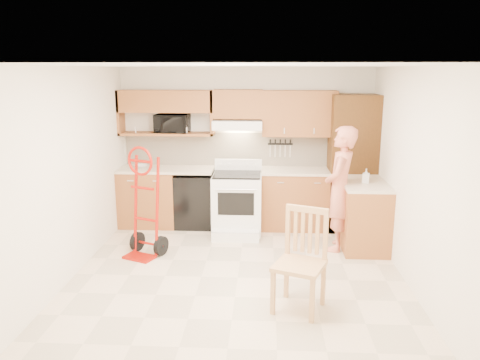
# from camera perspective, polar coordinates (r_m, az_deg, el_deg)

# --- Properties ---
(floor) EXTENTS (4.00, 4.50, 0.02)m
(floor) POSITION_cam_1_polar(r_m,az_deg,el_deg) (5.84, -0.28, -11.79)
(floor) COLOR beige
(floor) RESTS_ON ground
(ceiling) EXTENTS (4.00, 4.50, 0.02)m
(ceiling) POSITION_cam_1_polar(r_m,az_deg,el_deg) (5.30, -0.31, 13.75)
(ceiling) COLOR white
(ceiling) RESTS_ON ground
(wall_back) EXTENTS (4.00, 0.02, 2.50)m
(wall_back) POSITION_cam_1_polar(r_m,az_deg,el_deg) (7.65, 0.74, 4.09)
(wall_back) COLOR white
(wall_back) RESTS_ON ground
(wall_front) EXTENTS (4.00, 0.02, 2.50)m
(wall_front) POSITION_cam_1_polar(r_m,az_deg,el_deg) (3.28, -2.72, -8.43)
(wall_front) COLOR white
(wall_front) RESTS_ON ground
(wall_left) EXTENTS (0.02, 4.50, 2.50)m
(wall_left) POSITION_cam_1_polar(r_m,az_deg,el_deg) (5.90, -20.16, 0.56)
(wall_left) COLOR white
(wall_left) RESTS_ON ground
(wall_right) EXTENTS (0.02, 4.50, 2.50)m
(wall_right) POSITION_cam_1_polar(r_m,az_deg,el_deg) (5.68, 20.39, 0.07)
(wall_right) COLOR white
(wall_right) RESTS_ON ground
(backsplash) EXTENTS (3.92, 0.03, 0.55)m
(backsplash) POSITION_cam_1_polar(r_m,az_deg,el_deg) (7.63, 0.73, 3.69)
(backsplash) COLOR beige
(backsplash) RESTS_ON wall_back
(lower_cab_left) EXTENTS (0.90, 0.60, 0.90)m
(lower_cab_left) POSITION_cam_1_polar(r_m,az_deg,el_deg) (7.74, -10.93, -2.10)
(lower_cab_left) COLOR brown
(lower_cab_left) RESTS_ON ground
(dishwasher) EXTENTS (0.60, 0.60, 0.85)m
(dishwasher) POSITION_cam_1_polar(r_m,az_deg,el_deg) (7.60, -5.43, -2.40)
(dishwasher) COLOR black
(dishwasher) RESTS_ON ground
(lower_cab_right) EXTENTS (1.14, 0.60, 0.90)m
(lower_cab_right) POSITION_cam_1_polar(r_m,az_deg,el_deg) (7.53, 6.94, -2.39)
(lower_cab_right) COLOR brown
(lower_cab_right) RESTS_ON ground
(countertop_left) EXTENTS (1.50, 0.63, 0.04)m
(countertop_left) POSITION_cam_1_polar(r_m,az_deg,el_deg) (7.56, -8.88, 1.28)
(countertop_left) COLOR beige
(countertop_left) RESTS_ON lower_cab_left
(countertop_right) EXTENTS (1.14, 0.63, 0.04)m
(countertop_right) POSITION_cam_1_polar(r_m,az_deg,el_deg) (7.42, 7.04, 1.11)
(countertop_right) COLOR beige
(countertop_right) RESTS_ON lower_cab_right
(cab_return_right) EXTENTS (0.60, 1.00, 0.90)m
(cab_return_right) POSITION_cam_1_polar(r_m,az_deg,el_deg) (6.88, 14.63, -4.22)
(cab_return_right) COLOR brown
(cab_return_right) RESTS_ON ground
(countertop_return) EXTENTS (0.63, 1.00, 0.04)m
(countertop_return) POSITION_cam_1_polar(r_m,az_deg,el_deg) (6.76, 14.86, -0.42)
(countertop_return) COLOR beige
(countertop_return) RESTS_ON cab_return_right
(pantry_tall) EXTENTS (0.70, 0.60, 2.10)m
(pantry_tall) POSITION_cam_1_polar(r_m,az_deg,el_deg) (7.49, 13.34, 1.98)
(pantry_tall) COLOR #4E2B0D
(pantry_tall) RESTS_ON ground
(upper_cab_left) EXTENTS (1.50, 0.33, 0.34)m
(upper_cab_left) POSITION_cam_1_polar(r_m,az_deg,el_deg) (7.55, -8.95, 9.39)
(upper_cab_left) COLOR brown
(upper_cab_left) RESTS_ON wall_back
(upper_shelf_mw) EXTENTS (1.50, 0.33, 0.04)m
(upper_shelf_mw) POSITION_cam_1_polar(r_m,az_deg,el_deg) (7.60, -8.82, 5.55)
(upper_shelf_mw) COLOR brown
(upper_shelf_mw) RESTS_ON wall_back
(upper_cab_center) EXTENTS (0.76, 0.33, 0.44)m
(upper_cab_center) POSITION_cam_1_polar(r_m,az_deg,el_deg) (7.41, -0.25, 9.16)
(upper_cab_center) COLOR brown
(upper_cab_center) RESTS_ON wall_back
(upper_cab_right) EXTENTS (1.14, 0.33, 0.70)m
(upper_cab_right) POSITION_cam_1_polar(r_m,az_deg,el_deg) (7.42, 7.17, 7.99)
(upper_cab_right) COLOR brown
(upper_cab_right) RESTS_ON wall_back
(range_hood) EXTENTS (0.76, 0.46, 0.14)m
(range_hood) POSITION_cam_1_polar(r_m,az_deg,el_deg) (7.37, -0.28, 6.72)
(range_hood) COLOR white
(range_hood) RESTS_ON wall_back
(knife_strip) EXTENTS (0.40, 0.05, 0.29)m
(knife_strip) POSITION_cam_1_polar(r_m,az_deg,el_deg) (7.60, 4.88, 3.90)
(knife_strip) COLOR black
(knife_strip) RESTS_ON backsplash
(microwave) EXTENTS (0.55, 0.39, 0.29)m
(microwave) POSITION_cam_1_polar(r_m,az_deg,el_deg) (7.57, -8.19, 6.79)
(microwave) COLOR black
(microwave) RESTS_ON upper_shelf_mw
(range) EXTENTS (0.74, 0.98, 1.09)m
(range) POSITION_cam_1_polar(r_m,az_deg,el_deg) (7.17, -0.37, -2.28)
(range) COLOR white
(range) RESTS_ON ground
(person) EXTENTS (0.61, 0.73, 1.73)m
(person) POSITION_cam_1_polar(r_m,az_deg,el_deg) (6.61, 11.98, -1.05)
(person) COLOR #D8775D
(person) RESTS_ON ground
(hand_truck) EXTENTS (0.68, 0.65, 1.35)m
(hand_truck) POSITION_cam_1_polar(r_m,az_deg,el_deg) (6.39, -11.72, -3.30)
(hand_truck) COLOR #A41207
(hand_truck) RESTS_ON ground
(dining_chair) EXTENTS (0.64, 0.66, 1.07)m
(dining_chair) POSITION_cam_1_polar(r_m,az_deg,el_deg) (4.96, 7.19, -9.76)
(dining_chair) COLOR tan
(dining_chair) RESTS_ON ground
(soap_bottle) EXTENTS (0.11, 0.11, 0.20)m
(soap_bottle) POSITION_cam_1_polar(r_m,az_deg,el_deg) (6.70, 14.98, 0.49)
(soap_bottle) COLOR white
(soap_bottle) RESTS_ON countertop_return
(bowl) EXTENTS (0.26, 0.26, 0.05)m
(bowl) POSITION_cam_1_polar(r_m,az_deg,el_deg) (7.65, -11.86, 1.64)
(bowl) COLOR white
(bowl) RESTS_ON countertop_left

